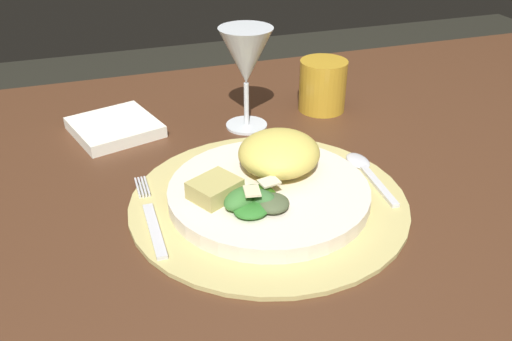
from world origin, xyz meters
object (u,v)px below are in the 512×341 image
(dinner_plate, at_px, (269,193))
(napkin, at_px, (115,127))
(amber_tumbler, at_px, (323,85))
(spoon, at_px, (364,168))
(fork, at_px, (151,218))
(dining_table, at_px, (300,252))
(wine_glass, at_px, (246,59))

(dinner_plate, height_order, napkin, dinner_plate)
(napkin, height_order, amber_tumbler, amber_tumbler)
(spoon, bearing_deg, amber_tumbler, 81.00)
(spoon, bearing_deg, fork, -175.08)
(fork, distance_m, spoon, 0.30)
(spoon, relative_size, napkin, 1.14)
(dinner_plate, xyz_separation_m, amber_tumbler, (0.18, 0.25, 0.03))
(dinner_plate, relative_size, amber_tumbler, 2.92)
(dining_table, distance_m, napkin, 0.35)
(wine_glass, bearing_deg, napkin, 167.76)
(dining_table, bearing_deg, fork, -165.19)
(dinner_plate, xyz_separation_m, fork, (-0.15, 0.00, -0.01))
(dinner_plate, relative_size, spoon, 1.79)
(dining_table, relative_size, wine_glass, 9.28)
(dinner_plate, distance_m, spoon, 0.15)
(dinner_plate, xyz_separation_m, napkin, (-0.16, 0.26, -0.01))
(fork, bearing_deg, napkin, 93.42)
(spoon, height_order, amber_tumbler, amber_tumbler)
(dinner_plate, bearing_deg, spoon, 10.60)
(dinner_plate, height_order, fork, dinner_plate)
(dining_table, bearing_deg, spoon, -23.59)
(wine_glass, bearing_deg, fork, -130.65)
(dinner_plate, xyz_separation_m, wine_glass, (0.04, 0.22, 0.10))
(fork, height_order, wine_glass, wine_glass)
(napkin, bearing_deg, fork, -86.58)
(dinner_plate, distance_m, napkin, 0.31)
(wine_glass, bearing_deg, amber_tumbler, 10.03)
(spoon, height_order, napkin, napkin)
(dinner_plate, xyz_separation_m, spoon, (0.15, 0.03, -0.01))
(dining_table, height_order, dinner_plate, dinner_plate)
(fork, bearing_deg, wine_glass, 49.35)
(napkin, height_order, wine_glass, wine_glass)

